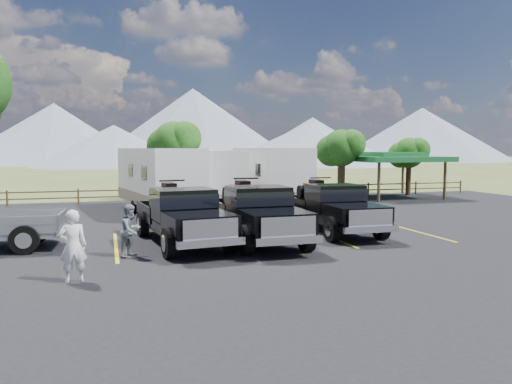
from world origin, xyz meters
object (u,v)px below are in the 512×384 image
object	(u,v)px
rig_center	(256,211)
trailer_right	(270,177)
pavilion	(392,158)
person_a	(73,246)
rig_right	(332,206)
trailer_center	(210,178)
rig_left	(181,214)
trailer_left	(159,180)
person_b	(131,231)

from	to	relation	value
rig_center	trailer_right	xyz separation A→B (m)	(3.78, 9.88, 0.71)
pavilion	person_a	xyz separation A→B (m)	(-20.11, -17.54, -1.80)
pavilion	rig_center	world-z (taller)	pavilion
rig_right	trailer_center	distance (m)	9.55
rig_left	trailer_right	size ratio (longest dim) A/B	0.70
rig_center	person_a	size ratio (longest dim) A/B	3.64
trailer_center	trailer_right	world-z (taller)	trailer_right
trailer_left	trailer_right	distance (m)	6.56
rig_center	trailer_right	size ratio (longest dim) A/B	0.69
trailer_left	person_b	size ratio (longest dim) A/B	5.97
person_b	rig_left	bearing A→B (deg)	-5.19
trailer_right	person_b	world-z (taller)	trailer_right
trailer_right	person_a	size ratio (longest dim) A/B	5.26
trailer_center	person_b	world-z (taller)	trailer_center
person_a	trailer_left	bearing A→B (deg)	-111.79
rig_center	trailer_center	world-z (taller)	trailer_center
trailer_left	rig_right	bearing A→B (deg)	-60.86
pavilion	rig_right	distance (m)	16.04
trailer_right	person_b	bearing A→B (deg)	-125.46
rig_center	person_a	world-z (taller)	rig_center
rig_left	trailer_right	world-z (taller)	trailer_right
person_b	trailer_left	bearing A→B (deg)	31.55
rig_left	person_a	world-z (taller)	rig_left
trailer_right	trailer_center	bearing A→B (deg)	177.79
trailer_left	person_a	bearing A→B (deg)	-115.15
person_b	trailer_center	bearing A→B (deg)	19.00
trailer_left	rig_center	bearing A→B (deg)	-83.43
rig_left	trailer_right	bearing A→B (deg)	48.87
rig_left	trailer_left	xyz separation A→B (m)	(0.02, 8.59, 0.73)
pavilion	trailer_center	size ratio (longest dim) A/B	0.65
pavilion	trailer_center	xyz separation A→B (m)	(-13.70, -3.27, -1.00)
rig_center	person_a	xyz separation A→B (m)	(-6.14, -4.21, -0.16)
rig_center	rig_right	bearing A→B (deg)	17.25
rig_left	trailer_right	distance (m)	11.62
trailer_center	trailer_right	bearing A→B (deg)	-2.74
pavilion	trailer_center	distance (m)	14.12
rig_center	rig_right	distance (m)	3.83
pavilion	rig_left	bearing A→B (deg)	-141.97
person_a	person_b	world-z (taller)	person_a
pavilion	person_b	size ratio (longest dim) A/B	3.72
rig_right	rig_left	bearing A→B (deg)	-170.92
rig_left	rig_center	bearing A→B (deg)	-12.79
rig_left	trailer_center	distance (m)	10.26
rig_right	trailer_left	world-z (taller)	trailer_left
rig_center	person_a	bearing A→B (deg)	-146.03
rig_center	rig_right	world-z (taller)	rig_center
trailer_left	person_b	distance (m)	10.53
person_a	rig_center	bearing A→B (deg)	-152.65
rig_left	pavilion	bearing A→B (deg)	31.00
rig_center	person_b	xyz separation A→B (m)	(-4.58, -1.45, -0.27)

